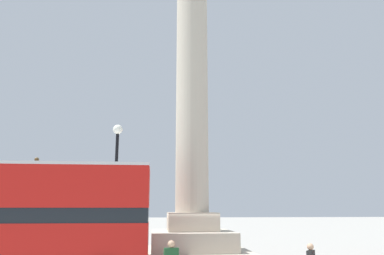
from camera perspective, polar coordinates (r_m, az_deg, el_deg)
monument_column at (r=18.71m, az=-0.00°, el=0.01°), size 5.27×5.27×20.61m
bus_b at (r=16.24m, az=-25.43°, el=-12.11°), size 10.24×2.76×4.46m
equestrian_statue at (r=24.39m, az=-23.36°, el=-14.08°), size 3.93×2.81×5.77m
street_lamp at (r=16.71m, az=-11.61°, el=-8.93°), size 0.43×0.43×6.42m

